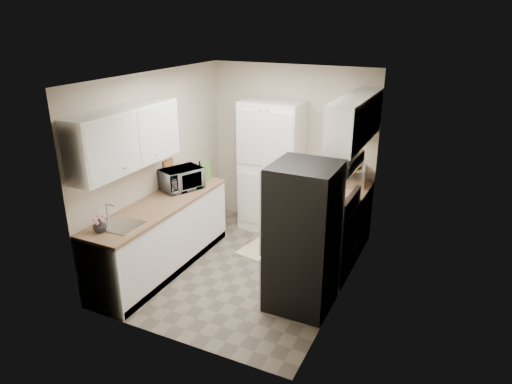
# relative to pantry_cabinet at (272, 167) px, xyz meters

# --- Properties ---
(ground) EXTENTS (3.20, 3.20, 0.00)m
(ground) POSITION_rel_pantry_cabinet_xyz_m (0.20, -1.32, -1.00)
(ground) COLOR #665B4C
(ground) RESTS_ON ground
(room_shell) EXTENTS (2.64, 3.24, 2.52)m
(room_shell) POSITION_rel_pantry_cabinet_xyz_m (0.18, -1.32, 0.63)
(room_shell) COLOR beige
(room_shell) RESTS_ON ground
(pantry_cabinet) EXTENTS (0.90, 0.55, 2.00)m
(pantry_cabinet) POSITION_rel_pantry_cabinet_xyz_m (0.00, 0.00, 0.00)
(pantry_cabinet) COLOR white
(pantry_cabinet) RESTS_ON ground
(base_cabinet_left) EXTENTS (0.60, 2.30, 0.88)m
(base_cabinet_left) POSITION_rel_pantry_cabinet_xyz_m (-0.79, -1.75, -0.56)
(base_cabinet_left) COLOR white
(base_cabinet_left) RESTS_ON ground
(countertop_left) EXTENTS (0.63, 2.33, 0.04)m
(countertop_left) POSITION_rel_pantry_cabinet_xyz_m (-0.79, -1.75, -0.10)
(countertop_left) COLOR #846647
(countertop_left) RESTS_ON base_cabinet_left
(base_cabinet_right) EXTENTS (0.60, 0.80, 0.88)m
(base_cabinet_right) POSITION_rel_pantry_cabinet_xyz_m (1.19, -0.12, -0.56)
(base_cabinet_right) COLOR white
(base_cabinet_right) RESTS_ON ground
(countertop_right) EXTENTS (0.63, 0.83, 0.04)m
(countertop_right) POSITION_rel_pantry_cabinet_xyz_m (1.19, -0.12, -0.10)
(countertop_right) COLOR #846647
(countertop_right) RESTS_ON base_cabinet_right
(electric_range) EXTENTS (0.71, 0.78, 1.13)m
(electric_range) POSITION_rel_pantry_cabinet_xyz_m (1.17, -0.93, -0.52)
(electric_range) COLOR #B7B7BC
(electric_range) RESTS_ON ground
(refrigerator) EXTENTS (0.70, 0.72, 1.70)m
(refrigerator) POSITION_rel_pantry_cabinet_xyz_m (1.14, -1.73, -0.15)
(refrigerator) COLOR #B7B7BC
(refrigerator) RESTS_ON ground
(microwave) EXTENTS (0.55, 0.64, 0.30)m
(microwave) POSITION_rel_pantry_cabinet_xyz_m (-0.82, -1.18, 0.07)
(microwave) COLOR #B6B7BC
(microwave) RESTS_ON countertop_left
(wine_bottle) EXTENTS (0.07, 0.07, 0.28)m
(wine_bottle) POSITION_rel_pantry_cabinet_xyz_m (-0.75, -0.82, 0.06)
(wine_bottle) COLOR black
(wine_bottle) RESTS_ON countertop_left
(flower_vase) EXTENTS (0.18, 0.18, 0.15)m
(flower_vase) POSITION_rel_pantry_cabinet_xyz_m (-0.88, -2.68, -0.00)
(flower_vase) COLOR silver
(flower_vase) RESTS_ON countertop_left
(cutting_board) EXTENTS (0.03, 0.21, 0.26)m
(cutting_board) POSITION_rel_pantry_cabinet_xyz_m (-0.73, -0.69, 0.05)
(cutting_board) COLOR #49812E
(cutting_board) RESTS_ON countertop_left
(toaster_oven) EXTENTS (0.41, 0.48, 0.25)m
(toaster_oven) POSITION_rel_pantry_cabinet_xyz_m (1.23, 0.02, 0.04)
(toaster_oven) COLOR #B6B6BC
(toaster_oven) RESTS_ON countertop_right
(fruit_basket) EXTENTS (0.34, 0.34, 0.11)m
(fruit_basket) POSITION_rel_pantry_cabinet_xyz_m (1.24, 0.04, 0.22)
(fruit_basket) COLOR yellow
(fruit_basket) RESTS_ON toaster_oven
(kitchen_mat) EXTENTS (0.58, 0.80, 0.01)m
(kitchen_mat) POSITION_rel_pantry_cabinet_xyz_m (0.17, -0.69, -0.99)
(kitchen_mat) COLOR beige
(kitchen_mat) RESTS_ON ground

